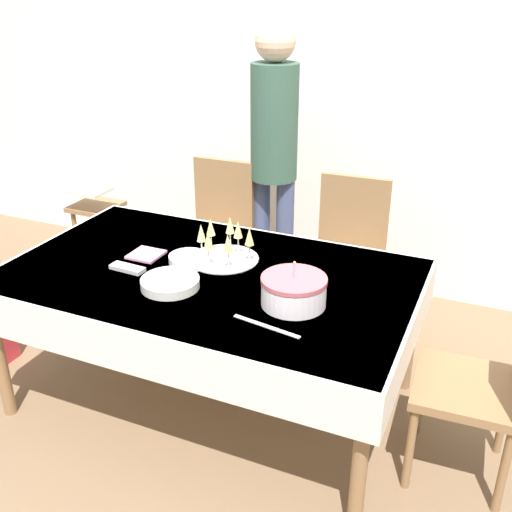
{
  "coord_description": "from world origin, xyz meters",
  "views": [
    {
      "loc": [
        1.2,
        -2.17,
        1.96
      ],
      "look_at": [
        0.23,
        0.02,
        0.84
      ],
      "focal_mm": 42.0,
      "sensor_mm": 36.0,
      "label": 1
    }
  ],
  "objects_px": {
    "birthday_cake": "(294,291)",
    "champagne_tray": "(224,243)",
    "dining_chair_far_left": "(217,231)",
    "dining_chair_right_end": "(492,375)",
    "person_standing": "(274,143)",
    "plate_stack_main": "(170,283)",
    "plate_stack_dessert": "(188,260)",
    "high_chair": "(95,217)",
    "dining_chair_far_right": "(347,254)"
  },
  "relations": [
    {
      "from": "plate_stack_main",
      "to": "person_standing",
      "type": "distance_m",
      "value": 1.31
    },
    {
      "from": "dining_chair_far_left",
      "to": "birthday_cake",
      "type": "bearing_deg",
      "value": -48.95
    },
    {
      "from": "dining_chair_far_right",
      "to": "high_chair",
      "type": "bearing_deg",
      "value": -179.18
    },
    {
      "from": "person_standing",
      "to": "birthday_cake",
      "type": "bearing_deg",
      "value": -64.12
    },
    {
      "from": "birthday_cake",
      "to": "champagne_tray",
      "type": "xyz_separation_m",
      "value": [
        -0.46,
        0.28,
        0.02
      ]
    },
    {
      "from": "dining_chair_far_right",
      "to": "champagne_tray",
      "type": "xyz_separation_m",
      "value": [
        -0.42,
        -0.74,
        0.29
      ]
    },
    {
      "from": "champagne_tray",
      "to": "person_standing",
      "type": "xyz_separation_m",
      "value": [
        -0.12,
        0.91,
        0.26
      ]
    },
    {
      "from": "dining_chair_far_right",
      "to": "plate_stack_dessert",
      "type": "relative_size",
      "value": 5.15
    },
    {
      "from": "dining_chair_right_end",
      "to": "person_standing",
      "type": "bearing_deg",
      "value": 142.37
    },
    {
      "from": "dining_chair_right_end",
      "to": "birthday_cake",
      "type": "distance_m",
      "value": 0.86
    },
    {
      "from": "dining_chair_far_right",
      "to": "dining_chair_right_end",
      "type": "xyz_separation_m",
      "value": [
        0.85,
        -0.89,
        0.0
      ]
    },
    {
      "from": "dining_chair_far_left",
      "to": "person_standing",
      "type": "height_order",
      "value": "person_standing"
    },
    {
      "from": "birthday_cake",
      "to": "person_standing",
      "type": "distance_m",
      "value": 1.35
    },
    {
      "from": "plate_stack_dessert",
      "to": "high_chair",
      "type": "bearing_deg",
      "value": 145.62
    },
    {
      "from": "birthday_cake",
      "to": "person_standing",
      "type": "height_order",
      "value": "person_standing"
    },
    {
      "from": "dining_chair_right_end",
      "to": "dining_chair_far_right",
      "type": "bearing_deg",
      "value": 133.75
    },
    {
      "from": "champagne_tray",
      "to": "plate_stack_dessert",
      "type": "xyz_separation_m",
      "value": [
        -0.13,
        -0.12,
        -0.06
      ]
    },
    {
      "from": "birthday_cake",
      "to": "high_chair",
      "type": "distance_m",
      "value": 2.08
    },
    {
      "from": "dining_chair_far_right",
      "to": "high_chair",
      "type": "height_order",
      "value": "dining_chair_far_right"
    },
    {
      "from": "plate_stack_dessert",
      "to": "person_standing",
      "type": "xyz_separation_m",
      "value": [
        0.01,
        1.04,
        0.32
      ]
    },
    {
      "from": "dining_chair_far_right",
      "to": "birthday_cake",
      "type": "xyz_separation_m",
      "value": [
        0.04,
        -1.01,
        0.27
      ]
    },
    {
      "from": "dining_chair_far_right",
      "to": "birthday_cake",
      "type": "relative_size",
      "value": 3.46
    },
    {
      "from": "birthday_cake",
      "to": "high_chair",
      "type": "xyz_separation_m",
      "value": [
        -1.8,
        0.99,
        -0.3
      ]
    },
    {
      "from": "dining_chair_far_right",
      "to": "person_standing",
      "type": "relative_size",
      "value": 0.54
    },
    {
      "from": "plate_stack_main",
      "to": "high_chair",
      "type": "height_order",
      "value": "plate_stack_main"
    },
    {
      "from": "dining_chair_right_end",
      "to": "champagne_tray",
      "type": "height_order",
      "value": "dining_chair_right_end"
    },
    {
      "from": "person_standing",
      "to": "high_chair",
      "type": "height_order",
      "value": "person_standing"
    },
    {
      "from": "plate_stack_dessert",
      "to": "high_chair",
      "type": "relative_size",
      "value": 0.26
    },
    {
      "from": "person_standing",
      "to": "dining_chair_right_end",
      "type": "bearing_deg",
      "value": -37.63
    },
    {
      "from": "dining_chair_far_right",
      "to": "champagne_tray",
      "type": "relative_size",
      "value": 2.81
    },
    {
      "from": "dining_chair_far_right",
      "to": "high_chair",
      "type": "relative_size",
      "value": 1.34
    },
    {
      "from": "dining_chair_far_left",
      "to": "champagne_tray",
      "type": "bearing_deg",
      "value": -60.21
    },
    {
      "from": "dining_chair_right_end",
      "to": "plate_stack_dessert",
      "type": "relative_size",
      "value": 5.15
    },
    {
      "from": "dining_chair_far_left",
      "to": "person_standing",
      "type": "bearing_deg",
      "value": 30.39
    },
    {
      "from": "dining_chair_far_right",
      "to": "champagne_tray",
      "type": "height_order",
      "value": "dining_chair_far_right"
    },
    {
      "from": "champagne_tray",
      "to": "plate_stack_main",
      "type": "distance_m",
      "value": 0.37
    },
    {
      "from": "dining_chair_far_left",
      "to": "champagne_tray",
      "type": "height_order",
      "value": "dining_chair_far_left"
    },
    {
      "from": "dining_chair_far_right",
      "to": "plate_stack_main",
      "type": "height_order",
      "value": "dining_chair_far_right"
    },
    {
      "from": "plate_stack_dessert",
      "to": "person_standing",
      "type": "height_order",
      "value": "person_standing"
    },
    {
      "from": "dining_chair_far_left",
      "to": "plate_stack_main",
      "type": "bearing_deg",
      "value": -72.95
    },
    {
      "from": "dining_chair_right_end",
      "to": "champagne_tray",
      "type": "relative_size",
      "value": 2.81
    },
    {
      "from": "champagne_tray",
      "to": "plate_stack_dessert",
      "type": "relative_size",
      "value": 1.83
    },
    {
      "from": "dining_chair_right_end",
      "to": "birthday_cake",
      "type": "height_order",
      "value": "dining_chair_right_end"
    },
    {
      "from": "dining_chair_right_end",
      "to": "high_chair",
      "type": "relative_size",
      "value": 1.34
    },
    {
      "from": "high_chair",
      "to": "plate_stack_dessert",
      "type": "bearing_deg",
      "value": -34.38
    },
    {
      "from": "dining_chair_far_right",
      "to": "plate_stack_dessert",
      "type": "bearing_deg",
      "value": -122.39
    },
    {
      "from": "birthday_cake",
      "to": "person_standing",
      "type": "bearing_deg",
      "value": 115.88
    },
    {
      "from": "high_chair",
      "to": "plate_stack_main",
      "type": "bearing_deg",
      "value": -40.26
    },
    {
      "from": "person_standing",
      "to": "champagne_tray",
      "type": "bearing_deg",
      "value": -82.7
    },
    {
      "from": "dining_chair_far_left",
      "to": "champagne_tray",
      "type": "xyz_separation_m",
      "value": [
        0.42,
        -0.74,
        0.29
      ]
    }
  ]
}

